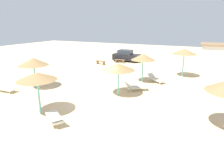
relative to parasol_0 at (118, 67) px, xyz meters
name	(u,v)px	position (x,y,z in m)	size (l,w,h in m)	color
ground_plane	(95,99)	(-1.20, -1.60, -2.26)	(80.00, 80.00, 0.00)	beige
parasol_0	(118,67)	(0.00, 0.00, 0.00)	(2.50, 2.50, 2.53)	#6BC6BC
parasol_2	(143,57)	(0.73, 4.13, 0.19)	(2.26, 2.26, 2.77)	#6BC6BC
parasol_3	(37,77)	(-3.12, -5.03, 0.14)	(2.35, 2.35, 2.66)	#6BC6BC
parasol_4	(33,62)	(-7.26, -1.48, 0.08)	(2.49, 2.49, 2.67)	#6BC6BC
parasol_5	(185,52)	(4.05, 7.87, 0.42)	(2.45, 2.45, 2.97)	#6BC6BC
lounger_0	(136,87)	(0.93, 1.60, -1.95)	(1.96, 1.52, 0.70)	silver
lounger_2	(156,79)	(1.92, 4.72, -1.95)	(1.94, 1.56, 0.71)	silver
lounger_3	(55,118)	(-1.53, -5.54, -1.96)	(1.94, 1.61, 0.62)	silver
lounger_4	(5,88)	(-8.76, -3.34, -1.95)	(1.94, 0.76, 0.68)	silver
bench_0	(101,62)	(-6.95, 9.83, -1.92)	(1.55, 0.64, 0.49)	brown
bench_1	(120,61)	(-4.90, 11.90, -1.92)	(1.52, 0.48, 0.49)	brown
parked_car	(126,56)	(-4.51, 13.44, -1.44)	(4.02, 2.02, 1.72)	black
beach_cabana	(217,57)	(7.45, 13.13, -0.65)	(3.93, 3.45, 3.18)	white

